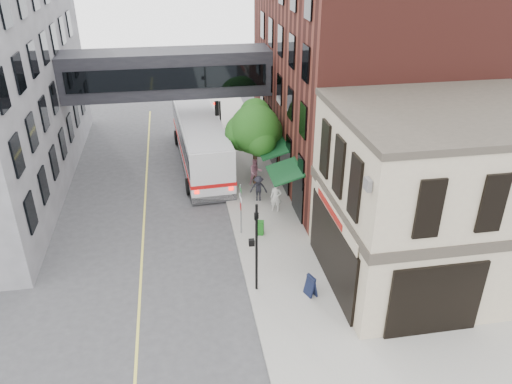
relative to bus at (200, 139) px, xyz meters
name	(u,v)px	position (x,y,z in m)	size (l,w,h in m)	color
ground	(255,321)	(1.09, -17.13, -1.93)	(120.00, 120.00, 0.00)	#38383A
sidewalk_main	(250,178)	(3.09, -3.13, -1.86)	(4.00, 60.00, 0.15)	gray
corner_building	(441,198)	(10.06, -15.13, 2.28)	(10.19, 8.12, 8.45)	tan
brick_building	(366,69)	(11.06, -2.13, 5.05)	(13.76, 18.00, 14.00)	#4B1D17
skyway_bridge	(168,73)	(-1.91, 0.87, 4.57)	(14.00, 3.18, 3.00)	black
traffic_signal_near	(256,238)	(1.45, -15.13, 1.05)	(0.44, 0.22, 4.60)	black
traffic_signal_far	(218,119)	(1.35, -0.13, 1.40)	(0.53, 0.28, 4.50)	black
street_sign_pole	(241,205)	(1.48, -10.13, 0.00)	(0.08, 0.75, 3.00)	gray
street_tree	(254,129)	(3.28, -3.91, 1.98)	(3.80, 3.20, 5.60)	#382619
lane_marking	(144,216)	(-3.91, -7.13, -1.93)	(0.12, 40.00, 0.01)	#D8CC4C
bus	(200,139)	(0.00, 0.00, 0.00)	(3.67, 12.97, 3.45)	silver
pedestrian_a	(276,197)	(3.88, -7.97, -0.88)	(0.66, 0.43, 1.81)	silver
pedestrian_b	(256,172)	(3.28, -4.30, -0.88)	(0.87, 0.68, 1.80)	pink
pedestrian_c	(258,188)	(3.08, -6.53, -0.96)	(1.07, 0.61, 1.65)	black
newspaper_box	(260,228)	(2.49, -10.44, -1.38)	(0.40, 0.36, 0.80)	#145A15
sandwich_board	(311,286)	(3.86, -15.97, -1.27)	(0.37, 0.58, 1.03)	black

